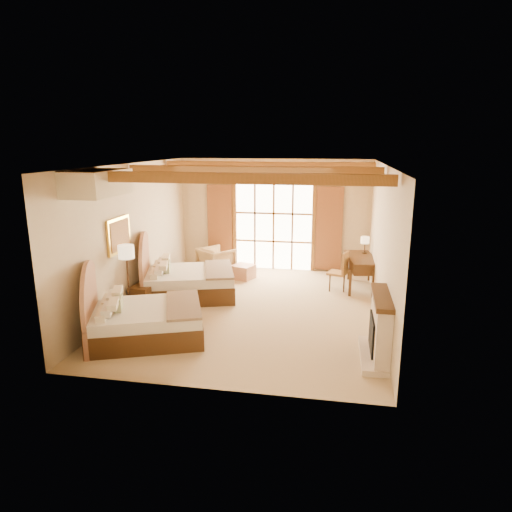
% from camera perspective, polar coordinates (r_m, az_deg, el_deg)
% --- Properties ---
extents(floor, '(7.00, 7.00, 0.00)m').
position_cam_1_polar(floor, '(10.35, -0.53, -6.61)').
color(floor, '#C8B085').
rests_on(floor, ground).
extents(wall_back, '(5.50, 0.00, 5.50)m').
position_cam_1_polar(wall_back, '(13.30, 2.25, 5.16)').
color(wall_back, beige).
rests_on(wall_back, ground).
extents(wall_left, '(0.00, 7.00, 7.00)m').
position_cam_1_polar(wall_left, '(10.75, -15.13, 2.55)').
color(wall_left, beige).
rests_on(wall_left, ground).
extents(wall_right, '(0.00, 7.00, 7.00)m').
position_cam_1_polar(wall_right, '(9.78, 15.49, 1.42)').
color(wall_right, beige).
rests_on(wall_right, ground).
extents(ceiling, '(7.00, 7.00, 0.00)m').
position_cam_1_polar(ceiling, '(9.70, -0.57, 11.38)').
color(ceiling, '#BC8034').
rests_on(ceiling, ground).
extents(ceiling_beams, '(5.39, 4.60, 0.18)m').
position_cam_1_polar(ceiling_beams, '(9.70, -0.57, 10.67)').
color(ceiling_beams, '#995C2D').
rests_on(ceiling_beams, ceiling).
extents(french_doors, '(3.95, 0.08, 2.60)m').
position_cam_1_polar(french_doors, '(13.30, 2.20, 3.63)').
color(french_doors, white).
rests_on(french_doors, ground).
extents(fireplace, '(0.46, 1.40, 1.16)m').
position_cam_1_polar(fireplace, '(8.19, 15.13, -9.03)').
color(fireplace, beige).
rests_on(fireplace, ground).
extents(painting, '(0.06, 0.95, 0.75)m').
position_cam_1_polar(painting, '(10.04, -16.74, 2.53)').
color(painting, gold).
rests_on(painting, wall_left).
extents(canopy_valance, '(0.70, 1.40, 0.45)m').
position_cam_1_polar(canopy_valance, '(8.64, -19.20, 8.62)').
color(canopy_valance, '#F9EFC2').
rests_on(canopy_valance, ceiling).
extents(bed_near, '(2.60, 2.20, 1.37)m').
position_cam_1_polar(bed_near, '(9.03, -14.47, -7.44)').
color(bed_near, '#3F2612').
rests_on(bed_near, floor).
extents(bed_far, '(2.59, 2.17, 1.42)m').
position_cam_1_polar(bed_far, '(11.20, -9.17, -2.87)').
color(bed_far, '#3F2612').
rests_on(bed_far, floor).
extents(nightstand, '(0.49, 0.49, 0.53)m').
position_cam_1_polar(nightstand, '(10.57, -14.05, -5.07)').
color(nightstand, '#3F2612').
rests_on(nightstand, floor).
extents(floor_lamp, '(0.33, 0.33, 1.57)m').
position_cam_1_polar(floor_lamp, '(9.91, -15.89, -0.03)').
color(floor_lamp, '#362317').
rests_on(floor_lamp, floor).
extents(armchair, '(1.19, 1.19, 0.78)m').
position_cam_1_polar(armchair, '(12.88, -4.96, -0.67)').
color(armchair, '#A3804E').
rests_on(armchair, floor).
extents(ottoman, '(0.68, 0.68, 0.39)m').
position_cam_1_polar(ottoman, '(12.54, -1.60, -1.98)').
color(ottoman, '#A97254').
rests_on(ottoman, floor).
extents(desk, '(0.88, 1.61, 0.82)m').
position_cam_1_polar(desk, '(11.97, 12.94, -1.88)').
color(desk, '#3F2612').
rests_on(desk, floor).
extents(desk_chair, '(0.56, 0.55, 1.00)m').
position_cam_1_polar(desk_chair, '(11.74, 10.22, -2.72)').
color(desk_chair, olive).
rests_on(desk_chair, floor).
extents(desk_lamp, '(0.22, 0.22, 0.44)m').
position_cam_1_polar(desk_lamp, '(12.22, 13.47, 1.87)').
color(desk_lamp, '#362317').
rests_on(desk_lamp, desk).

